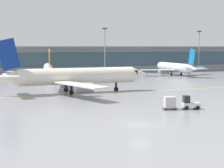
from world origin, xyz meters
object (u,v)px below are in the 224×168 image
object	(u,v)px
gate_airplane_2	(175,67)
baggage_tug	(190,103)
gate_airplane_1	(48,69)
apron_light_mast_3	(199,49)
taxiing_regional_jet	(76,77)
cargo_dolly_lead	(170,103)
apron_light_mast_2	(105,49)

from	to	relation	value
gate_airplane_2	baggage_tug	bearing A→B (deg)	152.75
gate_airplane_1	baggage_tug	bearing A→B (deg)	-162.81
gate_airplane_2	apron_light_mast_3	distance (m)	23.75
gate_airplane_1	apron_light_mast_3	xyz separation A→B (m)	(58.99, 13.02, 5.79)
gate_airplane_1	taxiing_regional_jet	distance (m)	39.04
gate_airplane_1	taxiing_regional_jet	size ratio (longest dim) A/B	0.79
taxiing_regional_jet	cargo_dolly_lead	xyz separation A→B (m)	(9.58, -24.11, -2.30)
taxiing_regional_jet	apron_light_mast_3	world-z (taller)	apron_light_mast_3
baggage_tug	apron_light_mast_3	xyz separation A→B (m)	(45.78, 76.79, 7.56)
baggage_tug	apron_light_mast_2	size ratio (longest dim) A/B	0.18
gate_airplane_1	taxiing_regional_jet	world-z (taller)	taxiing_regional_jet
taxiing_regional_jet	apron_light_mast_2	world-z (taller)	apron_light_mast_2
gate_airplane_1	cargo_dolly_lead	bearing A→B (deg)	-165.33
gate_airplane_2	taxiing_regional_jet	world-z (taller)	taxiing_regional_jet
taxiing_regional_jet	cargo_dolly_lead	world-z (taller)	taxiing_regional_jet
cargo_dolly_lead	apron_light_mast_3	size ratio (longest dim) A/B	0.15
gate_airplane_2	apron_light_mast_2	bearing A→B (deg)	55.31
gate_airplane_2	cargo_dolly_lead	distance (m)	68.75
baggage_tug	cargo_dolly_lead	bearing A→B (deg)	180.00
cargo_dolly_lead	apron_light_mast_3	distance (m)	90.74
gate_airplane_2	baggage_tug	xyz separation A→B (m)	(-28.22, -61.86, -1.78)
gate_airplane_1	cargo_dolly_lead	world-z (taller)	gate_airplane_1
cargo_dolly_lead	apron_light_mast_2	distance (m)	75.17
gate_airplane_2	baggage_tug	size ratio (longest dim) A/B	9.50
gate_airplane_1	taxiing_regional_jet	bearing A→B (deg)	-173.59
baggage_tug	apron_light_mast_2	world-z (taller)	apron_light_mast_2
gate_airplane_1	apron_light_mast_2	world-z (taller)	apron_light_mast_2
taxiing_regional_jet	apron_light_mast_3	size ratio (longest dim) A/B	2.18
gate_airplane_2	apron_light_mast_2	world-z (taller)	apron_light_mast_2
gate_airplane_1	baggage_tug	xyz separation A→B (m)	(13.21, -63.77, -1.77)
gate_airplane_1	cargo_dolly_lead	size ratio (longest dim) A/B	11.22
gate_airplane_1	gate_airplane_2	xyz separation A→B (m)	(41.43, -1.91, 0.02)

